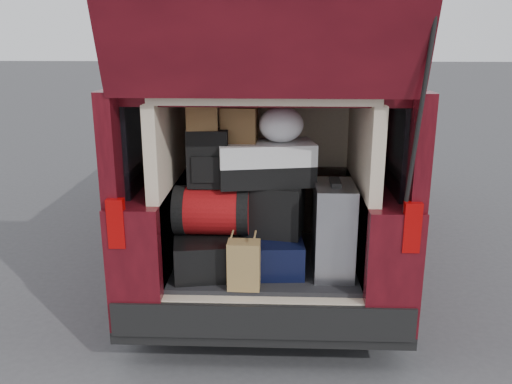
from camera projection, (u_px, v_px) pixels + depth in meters
ground at (263, 347)px, 3.75m from camera, size 80.00×80.00×0.00m
minivan at (269, 160)px, 5.28m from camera, size 1.90×5.35×2.77m
load_floor at (264, 293)px, 3.94m from camera, size 1.24×1.05×0.55m
black_hardshell at (208, 249)px, 3.70m from camera, size 0.54×0.68×0.25m
navy_hardshell at (270, 251)px, 3.70m from camera, size 0.46×0.55×0.23m
silver_roller at (333, 229)px, 3.55m from camera, size 0.26×0.41×0.61m
kraft_bag at (244, 265)px, 3.37m from camera, size 0.20×0.13×0.31m
red_duffel at (212, 210)px, 3.61m from camera, size 0.50×0.33×0.32m
black_soft_case at (267, 208)px, 3.67m from camera, size 0.52×0.37×0.35m
backpack at (208, 158)px, 3.54m from camera, size 0.27×0.17×0.38m
twotone_duffel at (266, 163)px, 3.60m from camera, size 0.68×0.43×0.28m
grocery_sack_lower at (202, 115)px, 3.47m from camera, size 0.22×0.18×0.18m
grocery_sack_upper at (239, 124)px, 3.55m from camera, size 0.24×0.20×0.23m
plastic_bag_center at (281, 125)px, 3.52m from camera, size 0.30×0.28×0.23m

